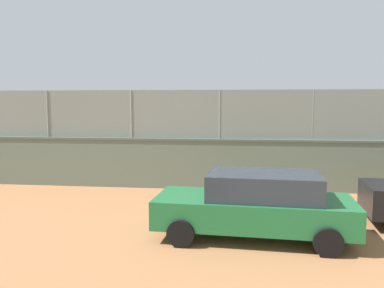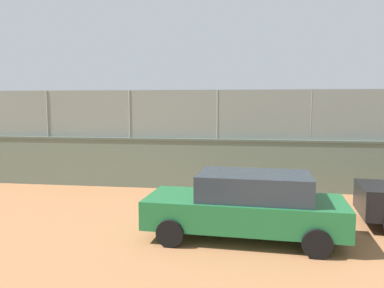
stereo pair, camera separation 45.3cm
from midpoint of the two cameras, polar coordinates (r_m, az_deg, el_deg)
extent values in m
plane|color=#A36B42|center=(23.75, 2.25, -1.63)|extent=(260.00, 260.00, 0.00)
cube|color=slate|center=(14.56, -3.37, -2.97)|extent=(23.57, 0.46, 1.79)
cube|color=#4D594D|center=(14.44, -3.39, 0.70)|extent=(23.57, 0.52, 0.08)
cube|color=gray|center=(14.39, -3.41, 4.39)|extent=(23.10, 0.09, 1.78)
cylinder|color=gray|center=(14.37, 16.46, 4.15)|extent=(0.07, 0.07, 1.78)
cylinder|color=gray|center=(14.19, 3.18, 4.36)|extent=(0.07, 0.07, 1.78)
cylinder|color=gray|center=(14.77, -9.75, 4.35)|extent=(0.07, 0.07, 1.78)
cylinder|color=gray|center=(16.02, -21.17, 4.16)|extent=(0.07, 0.07, 1.78)
cylinder|color=navy|center=(21.53, -12.94, -1.56)|extent=(0.20, 0.20, 0.76)
cylinder|color=navy|center=(21.38, -13.29, -1.62)|extent=(0.20, 0.20, 0.76)
cylinder|color=#3372B2|center=(21.38, -13.15, 0.15)|extent=(0.44, 0.44, 0.56)
cylinder|color=#936B4C|center=(21.62, -12.75, 0.52)|extent=(0.53, 0.28, 0.16)
cylinder|color=#936B4C|center=(21.36, -14.28, 0.42)|extent=(0.53, 0.28, 0.16)
sphere|color=#936B4C|center=(21.35, -13.18, 1.18)|extent=(0.21, 0.21, 0.21)
cylinder|color=red|center=(21.34, -13.19, 1.43)|extent=(0.29, 0.29, 0.05)
cylinder|color=black|center=(21.48, -14.63, 0.44)|extent=(0.29, 0.15, 0.04)
ellipsoid|color=#333338|center=(21.63, -15.06, 0.47)|extent=(0.29, 0.14, 0.24)
cylinder|color=navy|center=(18.28, 15.74, -2.88)|extent=(0.21, 0.21, 0.82)
cylinder|color=navy|center=(18.41, 16.22, -2.83)|extent=(0.21, 0.21, 0.82)
cylinder|color=#3372B2|center=(18.25, 16.04, -0.64)|extent=(0.47, 0.47, 0.61)
cylinder|color=brown|center=(18.00, 15.40, -0.32)|extent=(0.38, 0.54, 0.17)
cylinder|color=brown|center=(18.21, 17.41, -0.31)|extent=(0.38, 0.54, 0.17)
sphere|color=brown|center=(18.20, 16.08, 0.67)|extent=(0.23, 0.23, 0.23)
cylinder|color=white|center=(18.20, 16.09, 0.99)|extent=(0.33, 0.33, 0.05)
cylinder|color=black|center=(18.08, 17.78, -0.37)|extent=(0.19, 0.28, 0.04)
ellipsoid|color=#333338|center=(17.92, 18.25, -0.44)|extent=(0.18, 0.27, 0.24)
sphere|color=orange|center=(19.19, -13.10, 0.13)|extent=(0.08, 0.08, 0.08)
sphere|color=#3399D8|center=(16.01, -8.83, -5.23)|extent=(0.13, 0.13, 0.13)
cube|color=#1E6B38|center=(9.35, 7.59, -9.75)|extent=(4.68, 2.04, 0.66)
cube|color=#28333D|center=(9.20, 9.08, -6.03)|extent=(2.65, 1.71, 0.59)
cylinder|color=black|center=(8.82, -3.15, -12.94)|extent=(0.63, 0.24, 0.62)
cylinder|color=black|center=(10.47, -0.87, -9.85)|extent=(0.63, 0.24, 0.62)
cylinder|color=black|center=(8.68, 17.88, -13.56)|extent=(0.63, 0.24, 0.62)
cylinder|color=black|center=(10.35, 16.59, -10.30)|extent=(0.63, 0.24, 0.62)
cylinder|color=black|center=(12.22, 25.38, -8.12)|extent=(0.63, 0.25, 0.62)
camera|label=1|loc=(0.23, -90.74, -0.08)|focal=36.34mm
camera|label=2|loc=(0.23, 89.26, 0.08)|focal=36.34mm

